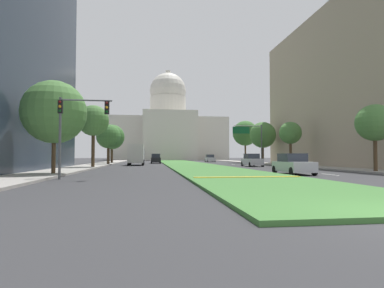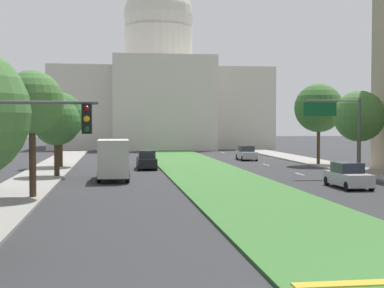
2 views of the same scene
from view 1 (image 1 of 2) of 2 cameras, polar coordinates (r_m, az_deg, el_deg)
ground_plane at (r=57.88m, az=-1.66°, el=-3.61°), size 260.00×260.00×0.00m
grass_median at (r=52.78m, az=-1.08°, el=-3.68°), size 7.56×92.27×0.14m
median_curb_nose at (r=19.81m, az=10.18°, el=-5.98°), size 6.81×0.50×0.04m
lane_dashes_right at (r=54.90m, az=7.19°, el=-3.67°), size 0.16×66.88×0.01m
sidewalk_left at (r=48.01m, az=-17.50°, el=-3.73°), size 4.00×92.27×0.15m
sidewalk_right at (r=51.47m, az=15.58°, el=-3.64°), size 4.00×92.27×0.15m
midrise_block_right at (r=50.23m, az=28.77°, el=8.52°), size 14.37×31.62×21.11m
capitol_building at (r=108.47m, az=-4.44°, el=2.41°), size 38.33×26.92×31.49m
traffic_light_near_left at (r=21.17m, az=-20.88°, el=4.23°), size 3.34×0.35×5.20m
overhead_guide_sign at (r=51.21m, az=10.84°, el=1.40°), size 4.94×0.20×6.50m
street_tree_left_near at (r=26.07m, az=-24.00°, el=5.37°), size 4.81×4.81×7.23m
street_tree_right_near at (r=31.45m, az=30.56°, el=3.35°), size 3.21×3.21×5.98m
street_tree_left_mid at (r=39.24m, az=-17.69°, el=4.06°), size 3.70×3.70×7.56m
street_tree_right_mid at (r=44.94m, az=17.63°, el=1.91°), size 3.05×3.05×6.16m
street_tree_left_far at (r=51.97m, az=-15.12°, el=1.33°), size 3.91×3.91×6.55m
street_tree_right_far at (r=55.42m, az=12.90°, el=1.62°), size 4.53×4.53×7.35m
street_tree_left_distant at (r=61.92m, az=-14.51°, el=1.25°), size 4.80×4.80×7.49m
street_tree_right_distant at (r=64.38m, az=9.77°, el=1.95°), size 5.11×5.11×8.61m
sedan_lead_stopped at (r=26.17m, az=18.08°, el=-3.60°), size 2.06×4.33×1.66m
sedan_midblock at (r=43.61m, az=10.96°, el=-2.98°), size 1.93×4.48×1.76m
sedan_distant at (r=58.90m, az=-6.69°, el=-2.75°), size 1.84×4.67×1.82m
sedan_far_horizon at (r=71.79m, az=3.33°, el=-2.68°), size 1.99×4.40×1.72m
box_truck_delivery at (r=48.65m, az=-10.21°, el=-1.89°), size 2.40×6.40×3.20m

